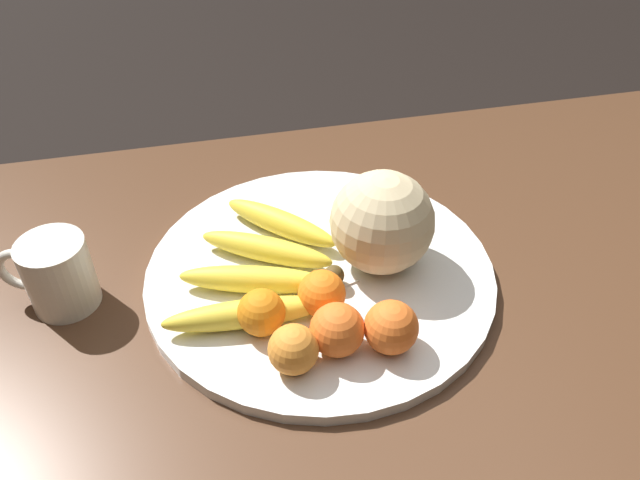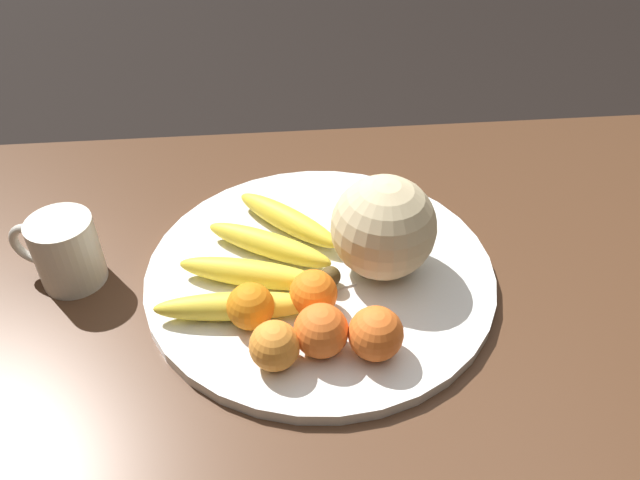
% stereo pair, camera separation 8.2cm
% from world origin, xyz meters
% --- Properties ---
extents(kitchen_table, '(1.67, 0.88, 0.71)m').
position_xyz_m(kitchen_table, '(0.00, 0.00, 0.62)').
color(kitchen_table, '#4C301E').
rests_on(kitchen_table, ground_plane).
extents(fruit_bowl, '(0.48, 0.48, 0.02)m').
position_xyz_m(fruit_bowl, '(-0.06, 0.04, 0.72)').
color(fruit_bowl, white).
rests_on(fruit_bowl, kitchen_table).
extents(melon, '(0.14, 0.14, 0.14)m').
position_xyz_m(melon, '(0.02, 0.03, 0.79)').
color(melon, beige).
rests_on(melon, fruit_bowl).
extents(banana_bunch, '(0.25, 0.27, 0.04)m').
position_xyz_m(banana_bunch, '(-0.14, 0.04, 0.74)').
color(banana_bunch, '#473819').
rests_on(banana_bunch, fruit_bowl).
extents(orange_front_left, '(0.07, 0.07, 0.07)m').
position_xyz_m(orange_front_left, '(-0.01, -0.11, 0.76)').
color(orange_front_left, orange).
rests_on(orange_front_left, fruit_bowl).
extents(orange_front_right, '(0.06, 0.06, 0.06)m').
position_xyz_m(orange_front_right, '(-0.07, -0.10, 0.76)').
color(orange_front_right, orange).
rests_on(orange_front_right, fruit_bowl).
extents(orange_mid_center, '(0.06, 0.06, 0.06)m').
position_xyz_m(orange_mid_center, '(-0.13, -0.12, 0.75)').
color(orange_mid_center, orange).
rests_on(orange_mid_center, fruit_bowl).
extents(orange_back_left, '(0.06, 0.06, 0.06)m').
position_xyz_m(orange_back_left, '(-0.07, -0.04, 0.75)').
color(orange_back_left, orange).
rests_on(orange_back_left, fruit_bowl).
extents(orange_back_right, '(0.06, 0.06, 0.06)m').
position_xyz_m(orange_back_right, '(-0.15, -0.05, 0.75)').
color(orange_back_right, orange).
rests_on(orange_back_right, fruit_bowl).
extents(produce_tag, '(0.10, 0.06, 0.00)m').
position_xyz_m(produce_tag, '(-0.06, 0.01, 0.73)').
color(produce_tag, white).
rests_on(produce_tag, fruit_bowl).
extents(ceramic_mug, '(0.12, 0.09, 0.10)m').
position_xyz_m(ceramic_mug, '(-0.40, 0.07, 0.76)').
color(ceramic_mug, beige).
rests_on(ceramic_mug, kitchen_table).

